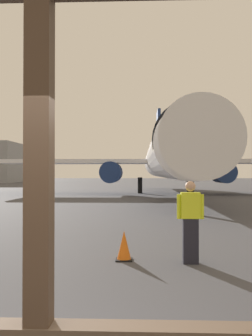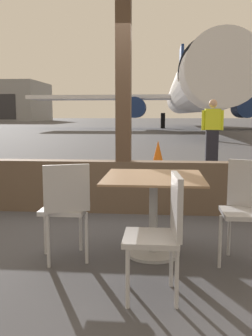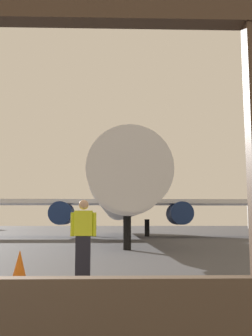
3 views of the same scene
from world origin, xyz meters
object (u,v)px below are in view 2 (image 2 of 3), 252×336
(airplane, at_px, (190,93))
(ground_crew_worker, at_px, (212,132))
(dining_table, at_px, (153,204))
(cafe_chair_window_right, at_px, (66,203))
(cafe_chair_window_left, at_px, (247,202))
(traffic_cone, at_px, (158,153))
(cafe_chair_aisle_left, at_px, (163,226))

(airplane, relative_size, ground_crew_worker, 21.15)
(dining_table, distance_m, cafe_chair_window_right, 0.83)
(airplane, bearing_deg, cafe_chair_window_left, -93.39)
(cafe_chair_window_right, bearing_deg, ground_crew_worker, 72.16)
(traffic_cone, bearing_deg, dining_table, -90.01)
(traffic_cone, bearing_deg, ground_crew_worker, -9.17)
(cafe_chair_window_left, xyz_separation_m, traffic_cone, (-0.85, 6.92, -0.25))
(dining_table, bearing_deg, cafe_chair_aisle_left, -84.35)
(ground_crew_worker, bearing_deg, cafe_chair_window_left, -94.89)
(dining_table, xyz_separation_m, cafe_chair_window_left, (0.85, -0.11, 0.06))
(ground_crew_worker, bearing_deg, cafe_chair_window_right, -107.84)
(dining_table, distance_m, cafe_chair_window_left, 0.86)
(cafe_chair_window_right, distance_m, airplane, 31.74)
(cafe_chair_window_right, bearing_deg, airplane, 83.67)
(cafe_chair_window_left, height_order, cafe_chair_aisle_left, cafe_chair_window_left)
(cafe_chair_window_left, distance_m, cafe_chair_aisle_left, 1.07)
(ground_crew_worker, distance_m, traffic_cone, 1.56)
(traffic_cone, bearing_deg, airplane, 83.67)
(cafe_chair_window_left, relative_size, cafe_chair_window_right, 1.02)
(cafe_chair_window_right, xyz_separation_m, ground_crew_worker, (2.20, 6.85, 0.35))
(airplane, relative_size, traffic_cone, 57.32)
(cafe_chair_window_right, relative_size, traffic_cone, 1.42)
(cafe_chair_window_left, bearing_deg, dining_table, 172.67)
(dining_table, height_order, cafe_chair_window_right, cafe_chair_window_right)
(airplane, bearing_deg, dining_table, -94.95)
(dining_table, bearing_deg, cafe_chair_window_left, -7.33)
(dining_table, relative_size, ground_crew_worker, 0.53)
(airplane, xyz_separation_m, traffic_cone, (-2.70, -24.35, -2.99))
(dining_table, bearing_deg, cafe_chair_window_right, -161.57)
(airplane, bearing_deg, traffic_cone, -96.33)
(ground_crew_worker, bearing_deg, cafe_chair_aisle_left, -100.17)
(cafe_chair_window_right, bearing_deg, traffic_cone, 83.66)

